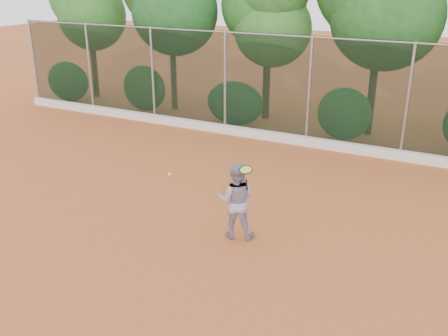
% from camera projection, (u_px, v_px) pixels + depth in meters
% --- Properties ---
extents(ground, '(80.00, 80.00, 0.00)m').
position_uv_depth(ground, '(203.00, 237.00, 10.74)').
color(ground, '#B5572A').
rests_on(ground, ground).
extents(concrete_curb, '(24.00, 0.20, 0.30)m').
position_uv_depth(concrete_curb, '(304.00, 141.00, 16.34)').
color(concrete_curb, beige).
rests_on(concrete_curb, ground).
extents(tennis_player, '(0.96, 0.84, 1.68)m').
position_uv_depth(tennis_player, '(236.00, 200.00, 10.49)').
color(tennis_player, gray).
rests_on(tennis_player, ground).
extents(chainlink_fence, '(24.09, 0.09, 3.50)m').
position_uv_depth(chainlink_fence, '(309.00, 88.00, 15.86)').
color(chainlink_fence, black).
rests_on(chainlink_fence, ground).
extents(foliage_backdrop, '(23.70, 3.63, 7.55)m').
position_uv_depth(foliage_backdrop, '(316.00, 1.00, 16.80)').
color(foliage_backdrop, '#402918').
rests_on(foliage_backdrop, ground).
extents(tennis_racket, '(0.32, 0.31, 0.54)m').
position_uv_depth(tennis_racket, '(246.00, 172.00, 9.94)').
color(tennis_racket, black).
rests_on(tennis_racket, ground).
extents(tennis_ball_in_flight, '(0.07, 0.07, 0.07)m').
position_uv_depth(tennis_ball_in_flight, '(169.00, 174.00, 10.72)').
color(tennis_ball_in_flight, '#D9F537').
rests_on(tennis_ball_in_flight, ground).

